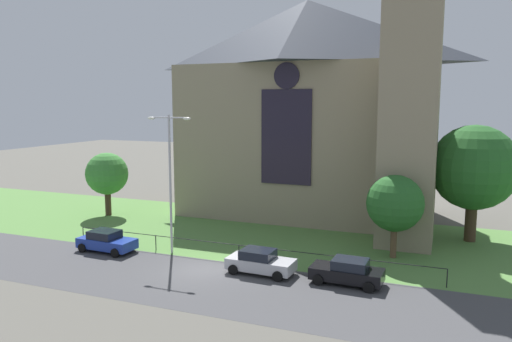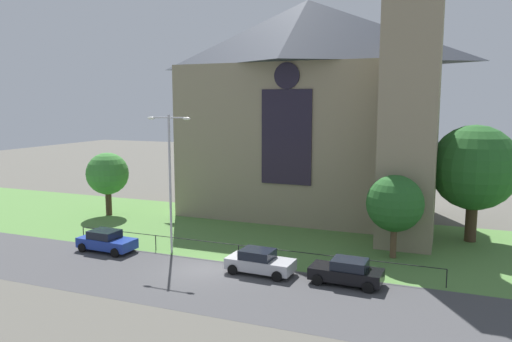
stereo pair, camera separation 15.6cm
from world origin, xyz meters
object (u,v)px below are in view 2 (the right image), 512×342
object	(u,v)px
tree_right_far	(474,168)
tree_left_far	(107,174)
tree_right_near	(395,204)
parked_car_silver	(260,262)
parked_car_black	(347,272)
church_building	(313,106)
streetlamp_near	(170,168)
parked_car_blue	(106,241)

from	to	relation	value
tree_right_far	tree_left_far	bearing A→B (deg)	-174.63
tree_right_near	tree_left_far	world-z (taller)	tree_left_far
parked_car_silver	parked_car_black	size ratio (longest dim) A/B	1.00
tree_right_near	parked_car_black	bearing A→B (deg)	-107.68
church_building	streetlamp_near	size ratio (longest dim) A/B	2.66
parked_car_silver	parked_car_black	bearing A→B (deg)	4.31
tree_right_far	parked_car_silver	size ratio (longest dim) A/B	2.10
tree_right_near	tree_right_far	world-z (taller)	tree_right_far
streetlamp_near	parked_car_black	size ratio (longest dim) A/B	2.29
tree_right_near	parked_car_blue	distance (m)	20.45
parked_car_blue	tree_right_far	bearing A→B (deg)	29.68
tree_right_near	parked_car_black	distance (m)	7.14
parked_car_blue	parked_car_silver	bearing A→B (deg)	1.25
church_building	parked_car_black	xyz separation A→B (m)	(6.84, -17.03, -9.53)
tree_right_far	parked_car_blue	world-z (taller)	tree_right_far
tree_right_far	parked_car_silver	bearing A→B (deg)	-134.31
church_building	tree_left_far	world-z (taller)	church_building
streetlamp_near	parked_car_black	distance (m)	13.89
church_building	streetlamp_near	distance (m)	17.20
parked_car_black	parked_car_silver	bearing A→B (deg)	4.03
streetlamp_near	tree_right_far	bearing A→B (deg)	29.37
church_building	tree_right_near	xyz separation A→B (m)	(8.80, -10.88, -6.48)
church_building	parked_car_blue	world-z (taller)	church_building
tree_right_near	parked_car_black	size ratio (longest dim) A/B	1.35
tree_left_far	tree_right_far	xyz separation A→B (m)	(31.66, 2.97, 1.75)
streetlamp_near	parked_car_blue	distance (m)	7.15
tree_right_near	tree_left_far	distance (m)	26.81
tree_right_far	parked_car_silver	distance (m)	18.49
tree_left_far	streetlamp_near	xyz separation A→B (m)	(11.88, -8.16, 2.12)
church_building	parked_car_black	bearing A→B (deg)	-68.13
church_building	tree_right_near	world-z (taller)	church_building
church_building	parked_car_blue	size ratio (longest dim) A/B	6.08
tree_left_far	church_building	bearing A→B (deg)	22.69
tree_right_near	streetlamp_near	distance (m)	15.62
tree_right_near	parked_car_silver	world-z (taller)	tree_right_near
parked_car_black	streetlamp_near	bearing A→B (deg)	-4.36
church_building	parked_car_blue	bearing A→B (deg)	-121.79
parked_car_blue	parked_car_silver	distance (m)	11.92
parked_car_silver	parked_car_black	xyz separation A→B (m)	(5.42, 0.19, 0.00)
tree_left_far	parked_car_silver	xyz separation A→B (m)	(19.21, -9.78, -3.20)
streetlamp_near	parked_car_blue	xyz separation A→B (m)	(-4.59, -1.35, -5.32)
tree_right_far	parked_car_silver	world-z (taller)	tree_right_far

